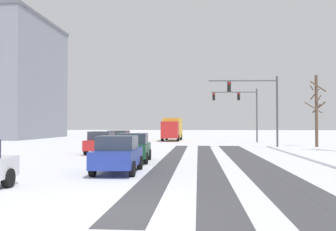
{
  "coord_description": "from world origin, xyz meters",
  "views": [
    {
      "loc": [
        2.27,
        -8.97,
        2.08
      ],
      "look_at": [
        0.0,
        19.75,
        2.8
      ],
      "focal_mm": 41.02,
      "sensor_mm": 36.0,
      "label": 1
    }
  ],
  "objects": [
    {
      "name": "car_red_second",
      "position": [
        -4.7,
        18.35,
        0.82
      ],
      "size": [
        1.87,
        4.12,
        1.62
      ],
      "color": "red",
      "rests_on": "ground"
    },
    {
      "name": "traffic_signal_far_right",
      "position": [
        7.47,
        38.16,
        4.62
      ],
      "size": [
        5.57,
        0.45,
        6.5
      ],
      "color": "#47474C",
      "rests_on": "ground"
    },
    {
      "name": "wheel_track_center",
      "position": [
        4.83,
        14.11,
        0.0
      ],
      "size": [
        1.15,
        31.04,
        0.01
      ],
      "primitive_type": "cube",
      "color": "#424247",
      "rests_on": "ground"
    },
    {
      "name": "car_dark_green_third",
      "position": [
        -1.4,
        12.49,
        0.82
      ],
      "size": [
        2.01,
        4.19,
        1.62
      ],
      "color": "#194C2D",
      "rests_on": "ground"
    },
    {
      "name": "bare_tree_sidewalk_far",
      "position": [
        13.46,
        28.35,
        3.63
      ],
      "size": [
        2.12,
        2.13,
        6.83
      ],
      "color": "brown",
      "rests_on": "ground"
    },
    {
      "name": "box_truck_delivery",
      "position": [
        -1.21,
        42.04,
        1.63
      ],
      "size": [
        2.47,
        7.46,
        3.02
      ],
      "color": "red",
      "rests_on": "ground"
    },
    {
      "name": "wheel_track_right_lane",
      "position": [
        5.85,
        14.11,
        0.0
      ],
      "size": [
        0.87,
        31.04,
        0.01
      ],
      "primitive_type": "cube",
      "color": "#424247",
      "rests_on": "ground"
    },
    {
      "name": "traffic_signal_near_right",
      "position": [
        7.65,
        26.11,
        4.44
      ],
      "size": [
        6.25,
        0.57,
        6.5
      ],
      "color": "#47474C",
      "rests_on": "ground"
    },
    {
      "name": "wheel_track_left_lane",
      "position": [
        2.81,
        14.11,
        0.0
      ],
      "size": [
        1.19,
        31.04,
        0.01
      ],
      "primitive_type": "cube",
      "color": "#424247",
      "rests_on": "ground"
    },
    {
      "name": "car_yellow_cab_lead",
      "position": [
        -4.43,
        23.14,
        0.82
      ],
      "size": [
        1.84,
        4.1,
        1.62
      ],
      "color": "yellow",
      "rests_on": "ground"
    },
    {
      "name": "car_blue_fourth",
      "position": [
        -1.23,
        7.54,
        0.82
      ],
      "size": [
        1.93,
        4.15,
        1.62
      ],
      "color": "#233899",
      "rests_on": "ground"
    },
    {
      "name": "ground_plane",
      "position": [
        0.0,
        0.0,
        0.0
      ],
      "size": [
        300.0,
        300.0,
        0.0
      ],
      "primitive_type": "plane",
      "color": "silver"
    },
    {
      "name": "wheel_track_oncoming",
      "position": [
        0.64,
        14.11,
        0.0
      ],
      "size": [
        1.15,
        31.04,
        0.01
      ],
      "primitive_type": "cube",
      "color": "#424247",
      "rests_on": "ground"
    }
  ]
}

